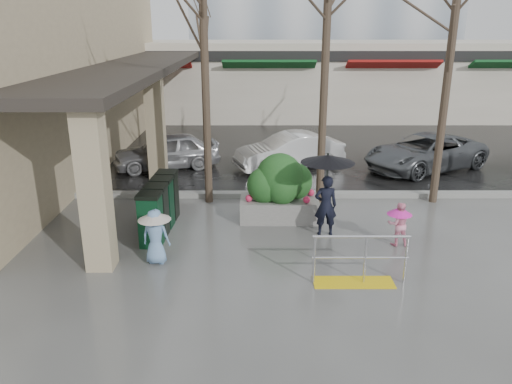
{
  "coord_description": "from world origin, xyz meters",
  "views": [
    {
      "loc": [
        -0.65,
        -10.04,
        4.9
      ],
      "look_at": [
        -0.64,
        0.61,
        1.3
      ],
      "focal_mm": 35.0,
      "sensor_mm": 36.0,
      "label": 1
    }
  ],
  "objects_px": {
    "child_pink": "(399,221)",
    "news_boxes": "(160,206)",
    "woman": "(327,183)",
    "child_blue": "(155,232)",
    "car_c": "(425,152)",
    "tree_mideast": "(454,25)",
    "tree_west": "(203,16)",
    "tree_midwest": "(327,10)",
    "car_b": "(289,151)",
    "handrail": "(358,266)",
    "planter": "(280,188)",
    "car_a": "(167,151)"
  },
  "relations": [
    {
      "from": "handrail",
      "to": "tree_midwest",
      "type": "xyz_separation_m",
      "value": [
        -0.16,
        4.8,
        4.86
      ]
    },
    {
      "from": "tree_midwest",
      "to": "car_c",
      "type": "distance_m",
      "value": 7.02
    },
    {
      "from": "child_blue",
      "to": "tree_west",
      "type": "bearing_deg",
      "value": -92.72
    },
    {
      "from": "tree_west",
      "to": "tree_midwest",
      "type": "xyz_separation_m",
      "value": [
        3.2,
        0.0,
        0.15
      ]
    },
    {
      "from": "handrail",
      "to": "tree_mideast",
      "type": "distance_m",
      "value": 7.28
    },
    {
      "from": "planter",
      "to": "child_blue",
      "type": "bearing_deg",
      "value": -137.25
    },
    {
      "from": "child_pink",
      "to": "tree_midwest",
      "type": "bearing_deg",
      "value": -63.31
    },
    {
      "from": "planter",
      "to": "car_b",
      "type": "bearing_deg",
      "value": 83.37
    },
    {
      "from": "tree_west",
      "to": "child_blue",
      "type": "relative_size",
      "value": 5.58
    },
    {
      "from": "tree_west",
      "to": "tree_mideast",
      "type": "distance_m",
      "value": 6.5
    },
    {
      "from": "child_blue",
      "to": "car_c",
      "type": "height_order",
      "value": "car_c"
    },
    {
      "from": "handrail",
      "to": "car_b",
      "type": "bearing_deg",
      "value": 95.64
    },
    {
      "from": "tree_midwest",
      "to": "child_blue",
      "type": "bearing_deg",
      "value": -135.58
    },
    {
      "from": "tree_west",
      "to": "woman",
      "type": "relative_size",
      "value": 3.32
    },
    {
      "from": "tree_midwest",
      "to": "news_boxes",
      "type": "bearing_deg",
      "value": -153.16
    },
    {
      "from": "planter",
      "to": "car_b",
      "type": "xyz_separation_m",
      "value": [
        0.56,
        4.83,
        -0.22
      ]
    },
    {
      "from": "tree_midwest",
      "to": "handrail",
      "type": "bearing_deg",
      "value": -88.09
    },
    {
      "from": "planter",
      "to": "car_c",
      "type": "distance_m",
      "value": 7.11
    },
    {
      "from": "tree_mideast",
      "to": "news_boxes",
      "type": "xyz_separation_m",
      "value": [
        -7.51,
        -2.13,
        -4.22
      ]
    },
    {
      "from": "tree_mideast",
      "to": "planter",
      "type": "bearing_deg",
      "value": -163.38
    },
    {
      "from": "tree_midwest",
      "to": "car_a",
      "type": "height_order",
      "value": "tree_midwest"
    },
    {
      "from": "tree_midwest",
      "to": "car_c",
      "type": "bearing_deg",
      "value": 39.24
    },
    {
      "from": "woman",
      "to": "child_blue",
      "type": "bearing_deg",
      "value": 19.61
    },
    {
      "from": "car_c",
      "to": "child_pink",
      "type": "bearing_deg",
      "value": -51.44
    },
    {
      "from": "child_pink",
      "to": "planter",
      "type": "xyz_separation_m",
      "value": [
        -2.67,
        1.65,
        0.26
      ]
    },
    {
      "from": "child_blue",
      "to": "car_c",
      "type": "xyz_separation_m",
      "value": [
        8.09,
        7.25,
        -0.09
      ]
    },
    {
      "from": "tree_mideast",
      "to": "tree_west",
      "type": "bearing_deg",
      "value": -180.0
    },
    {
      "from": "handrail",
      "to": "child_blue",
      "type": "distance_m",
      "value": 4.25
    },
    {
      "from": "tree_midwest",
      "to": "news_boxes",
      "type": "distance_m",
      "value": 6.59
    },
    {
      "from": "child_blue",
      "to": "car_c",
      "type": "relative_size",
      "value": 0.27
    },
    {
      "from": "tree_west",
      "to": "planter",
      "type": "bearing_deg",
      "value": -34.27
    },
    {
      "from": "child_blue",
      "to": "car_b",
      "type": "bearing_deg",
      "value": -105.64
    },
    {
      "from": "child_pink",
      "to": "child_blue",
      "type": "height_order",
      "value": "child_blue"
    },
    {
      "from": "handrail",
      "to": "tree_west",
      "type": "bearing_deg",
      "value": 124.99
    },
    {
      "from": "planter",
      "to": "car_b",
      "type": "height_order",
      "value": "planter"
    },
    {
      "from": "news_boxes",
      "to": "car_c",
      "type": "height_order",
      "value": "news_boxes"
    },
    {
      "from": "child_pink",
      "to": "news_boxes",
      "type": "relative_size",
      "value": 0.45
    },
    {
      "from": "planter",
      "to": "tree_west",
      "type": "bearing_deg",
      "value": 145.73
    },
    {
      "from": "child_pink",
      "to": "planter",
      "type": "relative_size",
      "value": 0.51
    },
    {
      "from": "child_blue",
      "to": "news_boxes",
      "type": "xyz_separation_m",
      "value": [
        -0.23,
        1.77,
        -0.08
      ]
    },
    {
      "from": "tree_west",
      "to": "tree_mideast",
      "type": "xyz_separation_m",
      "value": [
        6.5,
        0.0,
        -0.22
      ]
    },
    {
      "from": "woman",
      "to": "tree_west",
      "type": "bearing_deg",
      "value": -40.21
    },
    {
      "from": "news_boxes",
      "to": "handrail",
      "type": "bearing_deg",
      "value": -28.11
    },
    {
      "from": "car_a",
      "to": "child_blue",
      "type": "bearing_deg",
      "value": -9.64
    },
    {
      "from": "tree_midwest",
      "to": "tree_mideast",
      "type": "height_order",
      "value": "tree_midwest"
    },
    {
      "from": "car_c",
      "to": "handrail",
      "type": "bearing_deg",
      "value": -54.54
    },
    {
      "from": "tree_west",
      "to": "tree_midwest",
      "type": "bearing_deg",
      "value": 0.0
    },
    {
      "from": "handrail",
      "to": "tree_west",
      "type": "xyz_separation_m",
      "value": [
        -3.36,
        4.8,
        4.71
      ]
    },
    {
      "from": "tree_midwest",
      "to": "woman",
      "type": "height_order",
      "value": "tree_midwest"
    },
    {
      "from": "handrail",
      "to": "news_boxes",
      "type": "distance_m",
      "value": 5.13
    }
  ]
}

